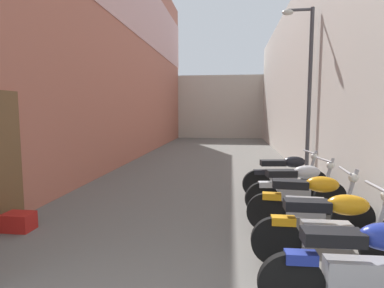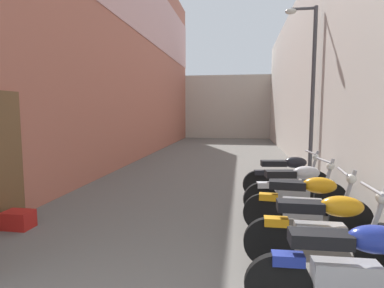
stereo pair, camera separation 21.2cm
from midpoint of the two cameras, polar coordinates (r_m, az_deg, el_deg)
ground_plane at (r=9.57m, az=3.55°, el=-5.24°), size 36.66×36.66×0.00m
building_left at (r=12.25m, az=-10.67°, el=17.54°), size 0.45×20.66×8.58m
building_right at (r=11.62m, az=20.37°, el=11.14°), size 0.45×20.66×5.96m
building_far_end at (r=22.70m, az=6.79°, el=6.71°), size 8.81×2.00×4.32m
motorcycle_nearest at (r=3.29m, az=29.12°, el=-19.34°), size 1.85×0.58×1.04m
motorcycle_second at (r=4.11m, az=24.50°, el=-13.95°), size 1.85×0.58×1.04m
motorcycle_third at (r=5.08m, az=21.31°, el=-10.01°), size 1.85×0.58×1.04m
motorcycle_fourth at (r=5.94m, az=19.43°, el=-7.62°), size 1.84×0.58×1.04m
motorcycle_fifth at (r=7.04m, az=17.76°, el=-5.47°), size 1.84×0.58×1.04m
plastic_crate at (r=5.79m, az=-28.20°, el=-12.08°), size 0.44×0.32×0.28m
street_lamp at (r=8.59m, az=21.29°, el=10.59°), size 0.79×0.18×4.44m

